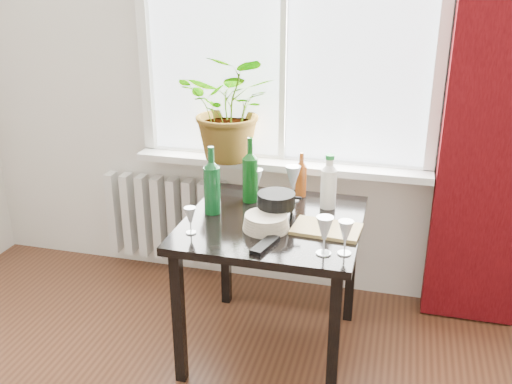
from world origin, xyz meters
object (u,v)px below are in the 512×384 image
(wineglass_front_right, at_px, (324,235))
(table, at_px, (273,237))
(wineglass_back_center, at_px, (293,183))
(wineglass_far_right, at_px, (345,237))
(wineglass_front_left, at_px, (190,220))
(fondue_pot, at_px, (276,207))
(radiator, at_px, (167,218))
(bottle_amber, at_px, (301,174))
(wine_bottle_right, at_px, (250,169))
(plate_stack, at_px, (266,222))
(wine_bottle_left, at_px, (212,180))
(cleaning_bottle, at_px, (329,181))
(wineglass_back_left, at_px, (256,184))
(potted_plant, at_px, (232,108))
(tv_remote, at_px, (265,245))
(cutting_board, at_px, (327,229))

(wineglass_front_right, bearing_deg, table, 134.98)
(wineglass_back_center, bearing_deg, wineglass_far_right, -58.29)
(wineglass_far_right, bearing_deg, wineglass_front_right, -165.69)
(wineglass_front_left, relative_size, fondue_pot, 0.62)
(radiator, bearing_deg, wineglass_front_left, -59.37)
(bottle_amber, bearing_deg, fondue_pot, -99.11)
(wine_bottle_right, bearing_deg, plate_stack, -62.84)
(wineglass_front_left, bearing_deg, fondue_pot, 34.59)
(wine_bottle_right, relative_size, bottle_amber, 1.43)
(wine_bottle_left, xyz_separation_m, bottle_amber, (0.38, 0.33, -0.05))
(cleaning_bottle, relative_size, wineglass_back_center, 1.46)
(wineglass_back_center, distance_m, fondue_pot, 0.28)
(wine_bottle_left, height_order, wineglass_back_left, wine_bottle_left)
(cleaning_bottle, distance_m, wineglass_back_left, 0.39)
(wineglass_front_left, xyz_separation_m, fondue_pot, (0.35, 0.24, 0.01))
(cleaning_bottle, bearing_deg, plate_stack, -125.58)
(wineglass_back_left, relative_size, plate_stack, 0.77)
(plate_stack, bearing_deg, potted_plant, 118.64)
(wine_bottle_right, distance_m, wineglass_back_left, 0.10)
(potted_plant, distance_m, cleaning_bottle, 0.74)
(wine_bottle_right, xyz_separation_m, cleaning_bottle, (0.41, 0.02, -0.03))
(wine_bottle_right, xyz_separation_m, tv_remote, (0.20, -0.50, -0.17))
(fondue_pot, bearing_deg, wineglass_front_right, -39.67)
(potted_plant, xyz_separation_m, wineglass_front_left, (0.04, -0.80, -0.35))
(wineglass_front_right, bearing_deg, bottle_amber, 109.01)
(radiator, height_order, fondue_pot, fondue_pot)
(wineglass_front_right, distance_m, wineglass_back_left, 0.68)
(wineglass_front_right, bearing_deg, radiator, 141.08)
(fondue_pot, bearing_deg, table, 177.29)
(wine_bottle_right, xyz_separation_m, fondue_pot, (0.19, -0.21, -0.10))
(wineglass_front_right, relative_size, wineglass_far_right, 1.11)
(wineglass_back_center, distance_m, wineglass_front_left, 0.64)
(wine_bottle_right, xyz_separation_m, cutting_board, (0.44, -0.26, -0.17))
(wine_bottle_left, xyz_separation_m, plate_stack, (0.31, -0.12, -0.14))
(wine_bottle_left, height_order, fondue_pot, wine_bottle_left)
(cleaning_bottle, height_order, wineglass_far_right, cleaning_bottle)
(wine_bottle_left, distance_m, bottle_amber, 0.51)
(wineglass_front_right, bearing_deg, wineglass_back_center, 113.81)
(table, height_order, bottle_amber, bottle_amber)
(wine_bottle_left, height_order, cutting_board, wine_bottle_left)
(plate_stack, bearing_deg, bottle_amber, 80.27)
(wine_bottle_left, relative_size, wineglass_front_right, 1.99)
(wineglass_back_left, bearing_deg, plate_stack, -68.09)
(tv_remote, distance_m, cutting_board, 0.34)
(cleaning_bottle, bearing_deg, wine_bottle_left, -158.62)
(cleaning_bottle, height_order, wineglass_front_right, cleaning_bottle)
(potted_plant, distance_m, wine_bottle_right, 0.47)
(fondue_pot, height_order, cutting_board, fondue_pot)
(potted_plant, bearing_deg, tv_remote, -64.50)
(potted_plant, distance_m, fondue_pot, 0.76)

